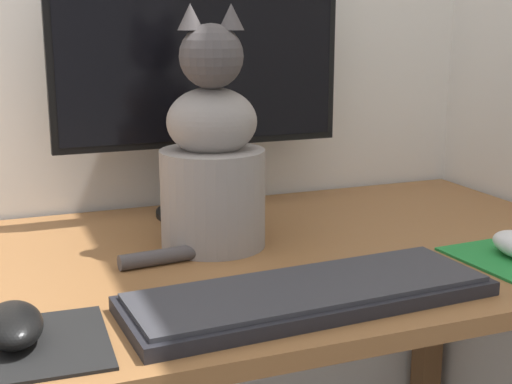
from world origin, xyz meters
name	(u,v)px	position (x,y,z in m)	size (l,w,h in m)	color
desk	(218,317)	(0.00, 0.00, 0.62)	(1.30, 0.67, 0.72)	brown
monitor	(200,72)	(0.05, 0.24, 0.98)	(0.52, 0.17, 0.45)	black
keyboard	(309,294)	(0.05, -0.22, 0.73)	(0.48, 0.18, 0.02)	black
mousepad_left	(18,347)	(-0.30, -0.22, 0.72)	(0.20, 0.18, 0.00)	black
computer_mouse_left	(13,325)	(-0.30, -0.21, 0.74)	(0.06, 0.11, 0.04)	black
cat	(212,160)	(0.01, 0.05, 0.86)	(0.26, 0.20, 0.37)	gray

